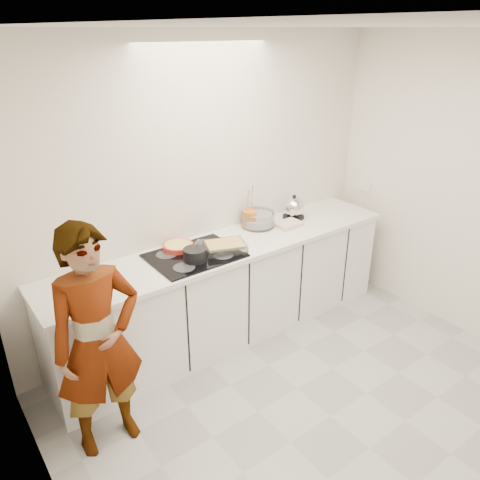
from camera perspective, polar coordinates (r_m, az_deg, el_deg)
floor at (r=3.72m, az=11.01°, el=-20.35°), size 3.60×3.20×0.00m
ceiling at (r=2.67m, az=15.84°, el=23.78°), size 3.60×3.20×0.00m
wall_back at (r=4.09m, az=-4.06°, el=5.94°), size 3.60×0.00×2.60m
wall_left at (r=2.13m, az=-22.25°, el=-14.99°), size 0.00×3.20×2.60m
base_cabinets at (r=4.21m, az=-1.33°, el=-6.43°), size 3.20×0.58×0.87m
countertop at (r=3.99m, az=-1.39°, el=-0.82°), size 3.24×0.64×0.04m
hob at (r=3.79m, az=-5.54°, el=-1.89°), size 0.72×0.54×0.01m
tart_dish at (r=3.90m, az=-7.57°, el=-0.73°), size 0.29×0.29×0.04m
saucepan at (r=3.68m, az=-5.53°, el=-1.79°), size 0.23×0.23×0.17m
baking_dish at (r=3.84m, az=-1.86°, el=-0.76°), size 0.39×0.34×0.06m
mixing_bowl at (r=4.33m, az=2.19°, el=2.48°), size 0.37×0.37×0.14m
tea_towel at (r=4.37m, az=5.91°, el=1.92°), size 0.24×0.18×0.04m
kettle at (r=4.54m, az=6.57°, el=3.87°), size 0.27×0.27×0.24m
utensil_crock at (r=4.30m, az=1.19°, el=2.57°), size 0.15×0.15×0.16m
cook at (r=3.12m, az=-16.93°, el=-11.83°), size 0.59×0.39×1.60m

